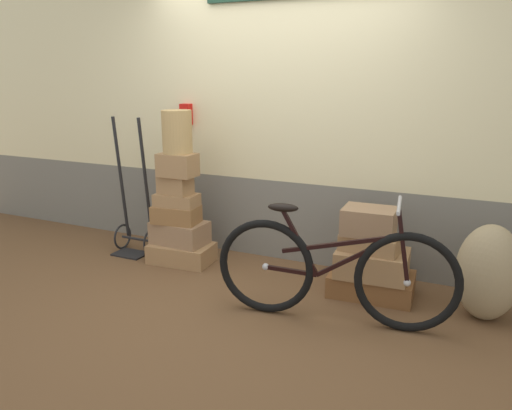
% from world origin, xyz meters
% --- Properties ---
extents(ground, '(9.76, 5.20, 0.06)m').
position_xyz_m(ground, '(0.00, 0.00, -0.03)').
color(ground, brown).
extents(station_building, '(7.76, 0.74, 2.63)m').
position_xyz_m(station_building, '(0.01, 0.85, 1.32)').
color(station_building, slate).
rests_on(station_building, ground).
extents(suitcase_0, '(0.60, 0.40, 0.18)m').
position_xyz_m(suitcase_0, '(-0.77, 0.28, 0.09)').
color(suitcase_0, '#9E754C').
rests_on(suitcase_0, ground).
extents(suitcase_1, '(0.51, 0.34, 0.21)m').
position_xyz_m(suitcase_1, '(-0.80, 0.30, 0.28)').
color(suitcase_1, '#937051').
rests_on(suitcase_1, suitcase_0).
extents(suitcase_2, '(0.44, 0.30, 0.16)m').
position_xyz_m(suitcase_2, '(-0.81, 0.27, 0.46)').
color(suitcase_2, olive).
rests_on(suitcase_2, suitcase_1).
extents(suitcase_3, '(0.40, 0.26, 0.11)m').
position_xyz_m(suitcase_3, '(-0.80, 0.28, 0.60)').
color(suitcase_3, '#9E754C').
rests_on(suitcase_3, suitcase_2).
extents(suitcase_4, '(0.32, 0.21, 0.17)m').
position_xyz_m(suitcase_4, '(-0.81, 0.27, 0.74)').
color(suitcase_4, '#9E754C').
rests_on(suitcase_4, suitcase_3).
extents(suitcase_5, '(0.33, 0.23, 0.20)m').
position_xyz_m(suitcase_5, '(-0.77, 0.26, 0.93)').
color(suitcase_5, '#9E754C').
rests_on(suitcase_5, suitcase_4).
extents(suitcase_6, '(0.67, 0.47, 0.17)m').
position_xyz_m(suitcase_6, '(1.00, 0.32, 0.09)').
color(suitcase_6, brown).
rests_on(suitcase_6, ground).
extents(suitcase_7, '(0.57, 0.43, 0.21)m').
position_xyz_m(suitcase_7, '(1.00, 0.29, 0.28)').
color(suitcase_7, '#9E754C').
rests_on(suitcase_7, suitcase_6).
extents(suitcase_8, '(0.47, 0.33, 0.13)m').
position_xyz_m(suitcase_8, '(0.98, 0.29, 0.44)').
color(suitcase_8, '#9E754C').
rests_on(suitcase_8, suitcase_7).
extents(suitcase_9, '(0.41, 0.32, 0.21)m').
position_xyz_m(suitcase_9, '(0.95, 0.29, 0.61)').
color(suitcase_9, '#937051').
rests_on(suitcase_9, suitcase_8).
extents(wicker_basket, '(0.26, 0.26, 0.38)m').
position_xyz_m(wicker_basket, '(-0.78, 0.29, 1.22)').
color(wicker_basket, tan).
rests_on(wicker_basket, suitcase_5).
extents(luggage_trolley, '(0.38, 0.35, 1.33)m').
position_xyz_m(luggage_trolley, '(-1.34, 0.32, 0.34)').
color(luggage_trolley, black).
rests_on(luggage_trolley, ground).
extents(burlap_sack, '(0.44, 0.38, 0.71)m').
position_xyz_m(burlap_sack, '(1.82, 0.24, 0.35)').
color(burlap_sack, '#9E8966').
rests_on(burlap_sack, ground).
extents(bicycle, '(1.69, 0.46, 0.90)m').
position_xyz_m(bicycle, '(0.84, -0.25, 0.37)').
color(bicycle, black).
rests_on(bicycle, ground).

